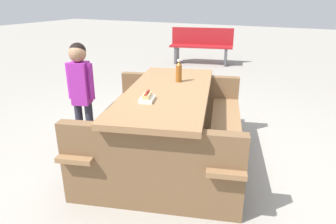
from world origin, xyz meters
name	(u,v)px	position (x,y,z in m)	size (l,w,h in m)	color
ground_plane	(168,159)	(0.00, 0.00, 0.00)	(30.00, 30.00, 0.00)	gray
picnic_table	(168,120)	(0.00, 0.00, 0.44)	(2.13, 1.86, 0.75)	olive
soda_bottle	(179,72)	(-0.30, -0.03, 0.86)	(0.06, 0.06, 0.23)	brown
hotdog_tray	(147,97)	(0.37, -0.01, 0.78)	(0.21, 0.16, 0.08)	white
child_in_coat	(81,84)	(0.16, -0.92, 0.73)	(0.21, 0.27, 1.15)	#262633
park_bench_mid	(202,45)	(-4.59, -1.39, 0.45)	(0.75, 1.55, 0.85)	maroon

